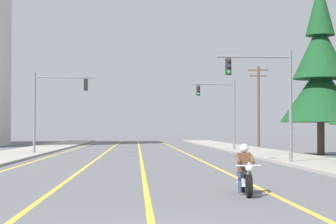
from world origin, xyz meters
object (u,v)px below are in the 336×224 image
(traffic_signal_near_left, at_px, (52,101))
(motorcycle_with_rider, at_px, (245,174))
(conifer_tree_right_verge_far, at_px, (320,74))
(traffic_signal_mid_right, at_px, (222,105))
(traffic_signal_near_right, at_px, (270,90))
(utility_pole_right_far, at_px, (259,103))

(traffic_signal_near_left, bearing_deg, motorcycle_with_rider, -72.37)
(motorcycle_with_rider, relative_size, conifer_tree_right_verge_far, 0.17)
(traffic_signal_mid_right, height_order, conifer_tree_right_verge_far, conifer_tree_right_verge_far)
(motorcycle_with_rider, xyz_separation_m, traffic_signal_near_right, (4.16, 15.97, 3.46))
(traffic_signal_near_right, distance_m, utility_pole_right_far, 35.65)
(motorcycle_with_rider, distance_m, traffic_signal_mid_right, 37.04)
(traffic_signal_near_left, relative_size, traffic_signal_mid_right, 1.00)
(motorcycle_with_rider, relative_size, traffic_signal_near_right, 0.35)
(motorcycle_with_rider, xyz_separation_m, utility_pole_right_far, (10.42, 51.06, 4.23))
(utility_pole_right_far, bearing_deg, traffic_signal_near_left, -133.39)
(traffic_signal_near_left, distance_m, traffic_signal_mid_right, 15.42)
(traffic_signal_near_left, xyz_separation_m, utility_pole_right_far, (19.94, 21.10, 0.73))
(traffic_signal_mid_right, bearing_deg, traffic_signal_near_right, -90.63)
(motorcycle_with_rider, bearing_deg, conifer_tree_right_verge_far, 69.31)
(conifer_tree_right_verge_far, bearing_deg, utility_pole_right_far, 90.07)
(traffic_signal_mid_right, distance_m, conifer_tree_right_verge_far, 10.99)
(traffic_signal_near_left, height_order, traffic_signal_mid_right, same)
(traffic_signal_mid_right, xyz_separation_m, utility_pole_right_far, (6.03, 14.45, 0.79))
(motorcycle_with_rider, distance_m, conifer_tree_right_verge_far, 30.07)
(traffic_signal_near_left, bearing_deg, traffic_signal_mid_right, 25.55)
(utility_pole_right_far, distance_m, conifer_tree_right_verge_far, 23.43)
(utility_pole_right_far, bearing_deg, conifer_tree_right_verge_far, -89.93)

